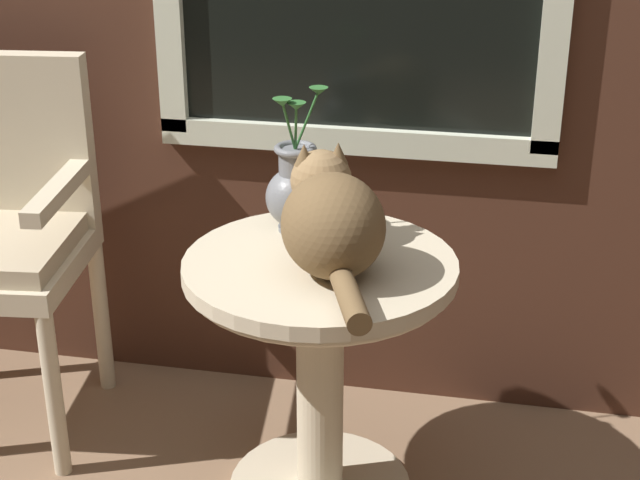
# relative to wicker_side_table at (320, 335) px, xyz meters

# --- Properties ---
(wicker_side_table) EXTENTS (0.62, 0.62, 0.64)m
(wicker_side_table) POSITION_rel_wicker_side_table_xyz_m (0.00, 0.00, 0.00)
(wicker_side_table) COLOR beige
(wicker_side_table) RESTS_ON ground_plane
(cat) EXTENTS (0.30, 0.54, 0.24)m
(cat) POSITION_rel_wicker_side_table_xyz_m (0.03, -0.03, 0.31)
(cat) COLOR brown
(cat) RESTS_ON wicker_side_table
(pewter_vase_with_ivy) EXTENTS (0.14, 0.15, 0.35)m
(pewter_vase_with_ivy) POSITION_rel_wicker_side_table_xyz_m (-0.09, 0.16, 0.30)
(pewter_vase_with_ivy) COLOR slate
(pewter_vase_with_ivy) RESTS_ON wicker_side_table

